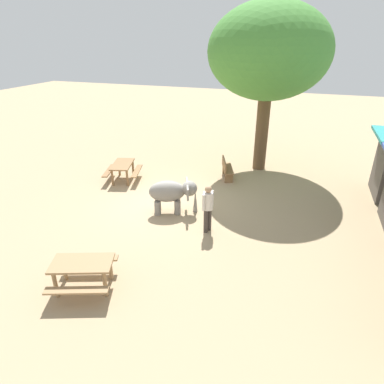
{
  "coord_description": "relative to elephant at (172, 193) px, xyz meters",
  "views": [
    {
      "loc": [
        10.41,
        4.64,
        5.85
      ],
      "look_at": [
        0.29,
        1.17,
        0.8
      ],
      "focal_mm": 31.1,
      "sensor_mm": 36.0,
      "label": 1
    }
  ],
  "objects": [
    {
      "name": "shade_tree_main",
      "position": [
        -5.49,
        2.29,
        4.43
      ],
      "size": [
        5.64,
        5.17,
        7.24
      ],
      "color": "brown",
      "rests_on": "ground_plane"
    },
    {
      "name": "picnic_table_near",
      "position": [
        -2.02,
        -3.18,
        -0.19
      ],
      "size": [
        1.86,
        1.84,
        0.78
      ],
      "rotation": [
        0.0,
        0.0,
        0.29
      ],
      "color": "olive",
      "rests_on": "ground_plane"
    },
    {
      "name": "picnic_table_far",
      "position": [
        4.47,
        -0.61,
        -0.19
      ],
      "size": [
        1.91,
        1.92,
        0.78
      ],
      "rotation": [
        0.0,
        0.0,
        1.93
      ],
      "color": "#9E7A51",
      "rests_on": "ground_plane"
    },
    {
      "name": "ground_plane",
      "position": [
        -0.52,
        -0.5,
        -0.78
      ],
      "size": [
        60.0,
        60.0,
        0.0
      ],
      "primitive_type": "plane",
      "color": "tan"
    },
    {
      "name": "wooden_bench",
      "position": [
        -3.73,
        1.09,
        -0.31
      ],
      "size": [
        1.45,
        0.84,
        0.88
      ],
      "rotation": [
        0.0,
        0.0,
        0.34
      ],
      "color": "olive",
      "rests_on": "ground_plane"
    },
    {
      "name": "elephant",
      "position": [
        0.0,
        0.0,
        0.0
      ],
      "size": [
        1.38,
        1.74,
        1.22
      ],
      "rotation": [
        0.0,
        0.0,
        1.96
      ],
      "color": "gray",
      "rests_on": "ground_plane"
    },
    {
      "name": "person_handler",
      "position": [
        0.85,
        1.57,
        0.17
      ],
      "size": [
        0.47,
        0.32,
        1.62
      ],
      "rotation": [
        0.0,
        0.0,
        -1.99
      ],
      "color": "#3F3833",
      "rests_on": "ground_plane"
    }
  ]
}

